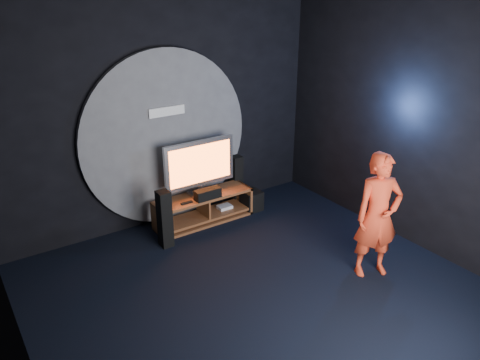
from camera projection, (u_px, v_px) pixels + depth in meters
name	position (u px, v px, depth m)	size (l,w,h in m)	color
floor	(265.00, 298.00, 5.48)	(5.00, 5.00, 0.00)	black
back_wall	(163.00, 108.00, 6.70)	(5.00, 0.04, 3.50)	black
left_wall	(4.00, 223.00, 3.50)	(0.04, 5.00, 3.50)	black
right_wall	(422.00, 120.00, 6.08)	(0.04, 5.00, 3.50)	black
wall_disc_panel	(167.00, 138.00, 6.83)	(2.60, 0.11, 2.60)	#515156
media_console	(204.00, 210.00, 7.15)	(1.53, 0.45, 0.45)	brown
tv	(200.00, 165.00, 6.91)	(1.14, 0.22, 0.84)	#AEAFB6
center_speaker	(208.00, 194.00, 6.90)	(0.40, 0.15, 0.15)	black
remote	(187.00, 203.00, 6.77)	(0.18, 0.05, 0.02)	black
tower_speaker_left	(165.00, 219.00, 6.41)	(0.17, 0.18, 0.83)	black
tower_speaker_right	(236.00, 180.00, 7.66)	(0.17, 0.18, 0.83)	black
subwoofer	(252.00, 201.00, 7.54)	(0.29, 0.29, 0.32)	black
player	(378.00, 216.00, 5.66)	(0.58, 0.38, 1.60)	red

